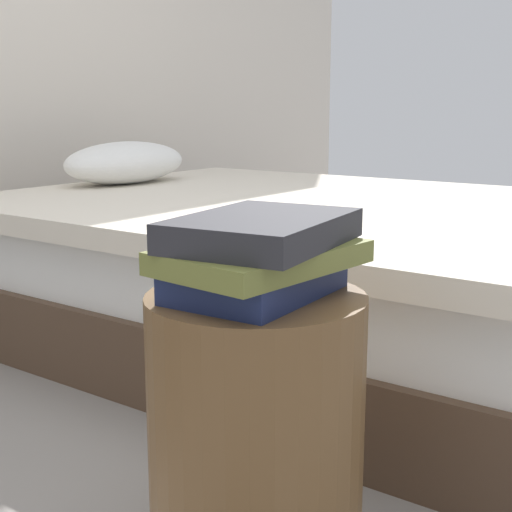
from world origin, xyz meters
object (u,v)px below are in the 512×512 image
bed (298,267)px  book_charcoal (263,230)px  book_olive (262,257)px  book_navy (255,282)px  side_table (256,442)px

bed → book_charcoal: bed is taller
bed → book_olive: bed is taller
bed → book_navy: (-1.10, -0.64, 0.26)m
book_charcoal → bed: bearing=22.0°
book_olive → side_table: bearing=94.4°
book_olive → book_charcoal: (0.01, 0.00, 0.04)m
book_navy → book_olive: 0.04m
side_table → book_navy: book_navy is taller
book_olive → bed: bearing=35.3°
bed → book_charcoal: (-1.09, -0.65, 0.34)m
side_table → bed: bearing=30.2°
bed → side_table: (-1.10, -0.64, 0.00)m
bed → book_navy: bed is taller
side_table → book_navy: size_ratio=1.87×
book_olive → book_charcoal: size_ratio=1.04×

